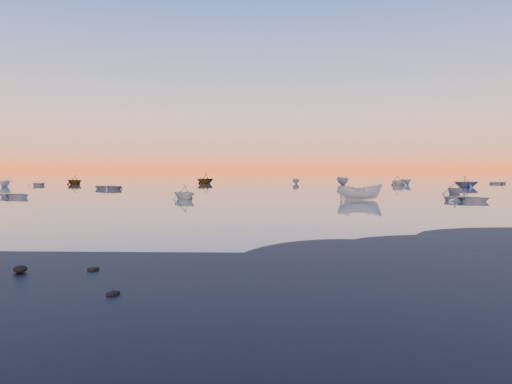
# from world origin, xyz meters

# --- Properties ---
(ground) EXTENTS (600.00, 600.00, 0.00)m
(ground) POSITION_xyz_m (0.00, 100.00, 0.00)
(ground) COLOR #6E645C
(ground) RESTS_ON ground
(mud_lobes) EXTENTS (140.00, 6.00, 0.07)m
(mud_lobes) POSITION_xyz_m (0.00, -1.00, 0.01)
(mud_lobes) COLOR black
(mud_lobes) RESTS_ON ground
(moored_fleet) EXTENTS (124.00, 58.00, 1.20)m
(moored_fleet) POSITION_xyz_m (0.00, 53.00, 0.00)
(moored_fleet) COLOR silver
(moored_fleet) RESTS_ON ground
(boat_near_left) EXTENTS (3.02, 4.03, 0.93)m
(boat_near_left) POSITION_xyz_m (-27.51, 30.48, 0.00)
(boat_near_left) COLOR silver
(boat_near_left) RESTS_ON ground
(boat_near_center) EXTENTS (2.03, 4.37, 1.48)m
(boat_near_center) POSITION_xyz_m (7.04, 27.51, 0.00)
(boat_near_center) COLOR silver
(boat_near_center) RESTS_ON ground
(boat_near_right) EXTENTS (3.49, 1.85, 1.17)m
(boat_near_right) POSITION_xyz_m (19.78, 38.32, 0.00)
(boat_near_right) COLOR gray
(boat_near_right) RESTS_ON ground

